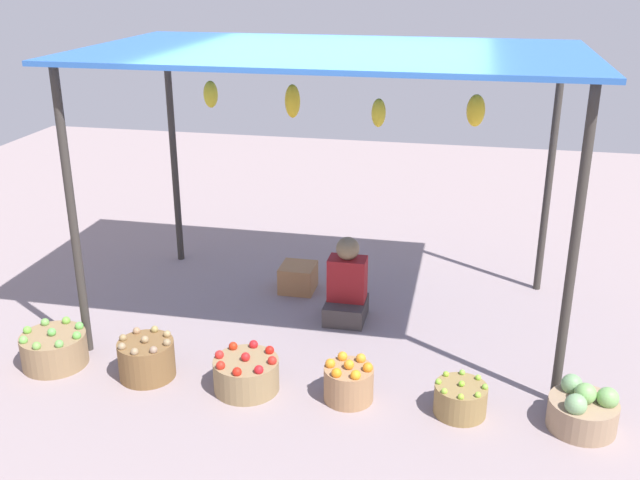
% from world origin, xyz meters
% --- Properties ---
extents(ground_plane, '(14.00, 14.00, 0.00)m').
position_xyz_m(ground_plane, '(0.00, 0.00, 0.00)').
color(ground_plane, gray).
extents(market_stall_structure, '(4.08, 2.35, 2.40)m').
position_xyz_m(market_stall_structure, '(0.00, 0.00, 2.24)').
color(market_stall_structure, '#38332D').
rests_on(market_stall_structure, ground).
extents(vendor_person, '(0.36, 0.44, 0.78)m').
position_xyz_m(vendor_person, '(0.14, 0.01, 0.30)').
color(vendor_person, '#3F3938').
rests_on(vendor_person, ground).
extents(basket_green_apples, '(0.52, 0.52, 0.32)m').
position_xyz_m(basket_green_apples, '(-2.03, -1.30, 0.14)').
color(basket_green_apples, '#91734E').
rests_on(basket_green_apples, ground).
extents(basket_potatoes, '(0.44, 0.44, 0.35)m').
position_xyz_m(basket_potatoes, '(-1.22, -1.32, 0.16)').
color(basket_potatoes, brown).
rests_on(basket_potatoes, ground).
extents(basket_red_tomatoes, '(0.50, 0.50, 0.31)m').
position_xyz_m(basket_red_tomatoes, '(-0.40, -1.33, 0.13)').
color(basket_red_tomatoes, '#917750').
rests_on(basket_red_tomatoes, ground).
extents(basket_oranges, '(0.37, 0.37, 0.33)m').
position_xyz_m(basket_oranges, '(0.38, -1.31, 0.14)').
color(basket_oranges, '#A1764F').
rests_on(basket_oranges, ground).
extents(basket_limes, '(0.38, 0.38, 0.27)m').
position_xyz_m(basket_limes, '(1.20, -1.32, 0.12)').
color(basket_limes, olive).
rests_on(basket_limes, ground).
extents(basket_cabbages, '(0.48, 0.48, 0.35)m').
position_xyz_m(basket_cabbages, '(2.04, -1.33, 0.14)').
color(basket_cabbages, '#9B7D60').
rests_on(basket_cabbages, ground).
extents(wooden_crate_near_vendor, '(0.34, 0.35, 0.26)m').
position_xyz_m(wooden_crate_near_vendor, '(-0.44, 0.50, 0.13)').
color(wooden_crate_near_vendor, '#AB7649').
rests_on(wooden_crate_near_vendor, ground).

